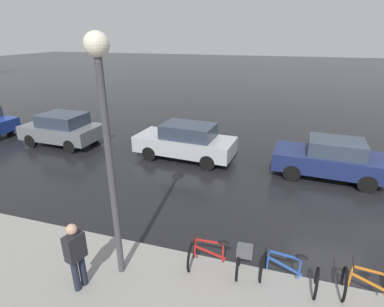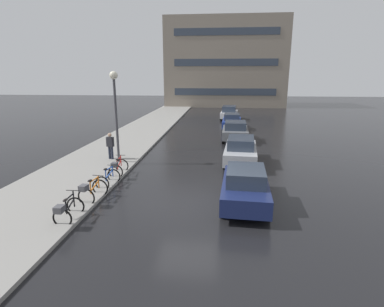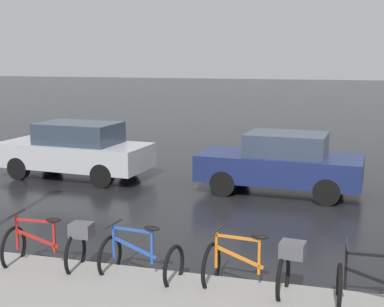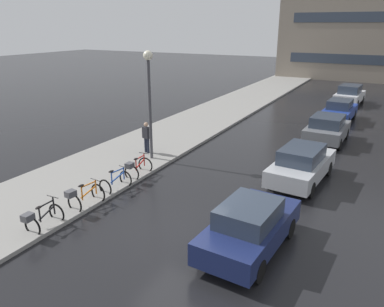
{
  "view_description": "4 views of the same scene",
  "coord_description": "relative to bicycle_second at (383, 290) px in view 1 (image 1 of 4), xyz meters",
  "views": [
    {
      "loc": [
        -9.29,
        2.16,
        5.22
      ],
      "look_at": [
        -0.36,
        4.89,
        1.45
      ],
      "focal_mm": 28.0,
      "sensor_mm": 36.0,
      "label": 1
    },
    {
      "loc": [
        1.23,
        -11.07,
        4.97
      ],
      "look_at": [
        -0.01,
        2.09,
        1.57
      ],
      "focal_mm": 28.0,
      "sensor_mm": 36.0,
      "label": 2
    },
    {
      "loc": [
        -11.11,
        -1.22,
        3.45
      ],
      "look_at": [
        -1.07,
        1.6,
        1.54
      ],
      "focal_mm": 50.0,
      "sensor_mm": 36.0,
      "label": 3
    },
    {
      "loc": [
        5.31,
        -9.08,
        6.35
      ],
      "look_at": [
        -1.06,
        2.86,
        1.68
      ],
      "focal_mm": 35.0,
      "sensor_mm": 36.0,
      "label": 4
    }
  ],
  "objects": [
    {
      "name": "bicycle_third",
      "position": [
        0.03,
        1.78,
        -0.11
      ],
      "size": [
        0.83,
        1.25,
        0.95
      ],
      "color": "black",
      "rests_on": "ground"
    },
    {
      "name": "car_silver",
      "position": [
        6.36,
        6.2,
        0.31
      ],
      "size": [
        2.12,
        4.46,
        1.59
      ],
      "color": "#B2B5BA",
      "rests_on": "ground"
    },
    {
      "name": "car_grey",
      "position": [
        6.34,
        12.66,
        0.3
      ],
      "size": [
        2.1,
        3.85,
        1.56
      ],
      "color": "slate",
      "rests_on": "ground"
    },
    {
      "name": "streetlamp",
      "position": [
        -0.71,
        5.44,
        3.18
      ],
      "size": [
        0.44,
        0.44,
        5.26
      ],
      "color": "#424247",
      "rests_on": "ground"
    },
    {
      "name": "ground_plane",
      "position": [
        3.9,
        0.15,
        -0.5
      ],
      "size": [
        140.0,
        140.0,
        0.0
      ],
      "primitive_type": "plane",
      "color": "black"
    },
    {
      "name": "bicycle_farthest",
      "position": [
        -0.02,
        3.27,
        -0.01
      ],
      "size": [
        0.79,
        1.43,
        0.98
      ],
      "color": "black",
      "rests_on": "ground"
    },
    {
      "name": "car_navy",
      "position": [
        6.18,
        0.34,
        0.28
      ],
      "size": [
        2.02,
        4.18,
        1.55
      ],
      "color": "navy",
      "rests_on": "ground"
    },
    {
      "name": "bicycle_second",
      "position": [
        0.0,
        0.0,
        0.0
      ],
      "size": [
        0.86,
        1.45,
        0.97
      ],
      "color": "black",
      "rests_on": "ground"
    },
    {
      "name": "pedestrian",
      "position": [
        -1.39,
        6.03,
        0.48
      ],
      "size": [
        0.45,
        0.33,
        1.73
      ],
      "color": "#1E2333",
      "rests_on": "ground"
    }
  ]
}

